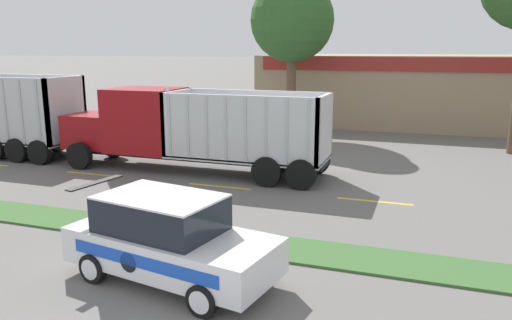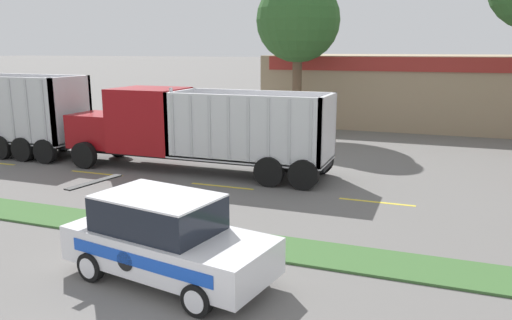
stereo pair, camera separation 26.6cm
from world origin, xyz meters
TOP-DOWN VIEW (x-y plane):
  - grass_verge at (0.00, 6.29)m, footprint 120.00×1.50m
  - centre_line_3 at (-7.83, 11.05)m, footprint 2.40×0.14m
  - centre_line_4 at (-2.43, 11.05)m, footprint 2.40×0.14m
  - centre_line_5 at (2.97, 11.05)m, footprint 2.40×0.14m
  - dump_truck_mid at (-5.47, 12.81)m, footprint 10.99×2.67m
  - rally_car at (-0.52, 3.98)m, footprint 4.75×2.64m
  - store_building_backdrop at (5.92, 31.20)m, footprint 24.07×12.10m
  - tree_behind_left at (-3.09, 22.94)m, footprint 4.63×4.63m

SIDE VIEW (x-z plane):
  - centre_line_3 at x=-7.83m, z-range 0.00..0.01m
  - centre_line_4 at x=-2.43m, z-range 0.00..0.01m
  - centre_line_5 at x=2.97m, z-range 0.00..0.01m
  - grass_verge at x=0.00m, z-range 0.00..0.06m
  - rally_car at x=-0.52m, z-range -0.01..1.84m
  - dump_truck_mid at x=-5.47m, z-range -0.03..3.32m
  - store_building_backdrop at x=5.92m, z-range 0.00..4.38m
  - tree_behind_left at x=-3.09m, z-range 1.86..11.69m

